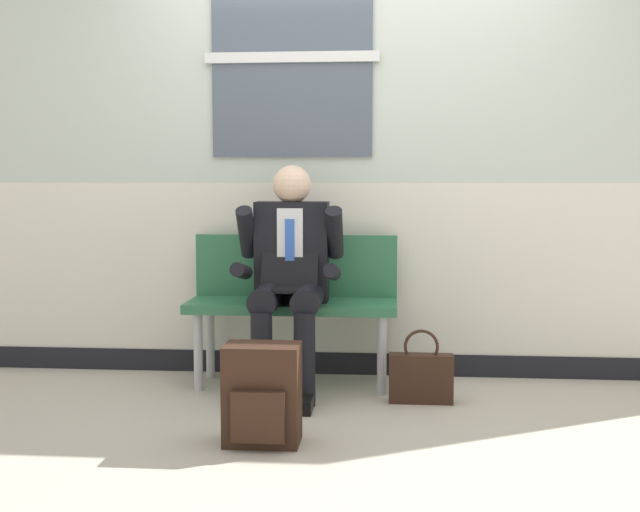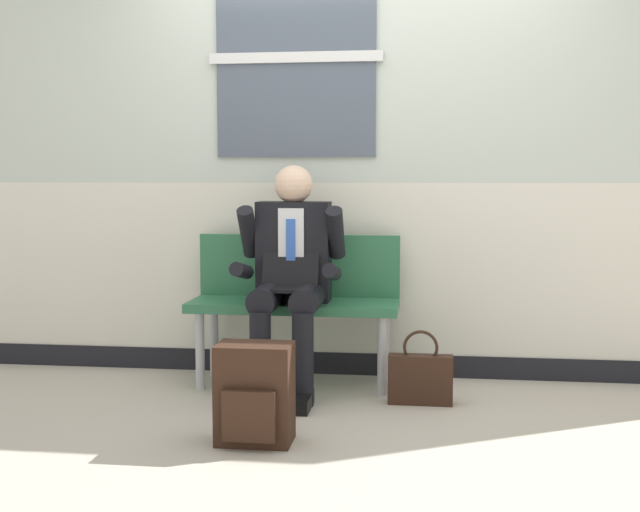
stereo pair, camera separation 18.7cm
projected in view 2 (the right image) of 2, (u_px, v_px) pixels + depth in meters
name	position (u px, v px, depth m)	size (l,w,h in m)	color
ground_plane	(351.00, 400.00, 4.27)	(18.00, 18.00, 0.00)	#B2A899
station_wall	(361.00, 146.00, 4.74)	(5.47, 0.17, 2.69)	beige
bench_with_person	(296.00, 294.00, 4.59)	(1.16, 0.42, 0.83)	#2D6B47
person_seated	(290.00, 272.00, 4.38)	(0.57, 0.70, 1.23)	black
backpack	(254.00, 395.00, 3.56)	(0.33, 0.25, 0.44)	#331E14
handbag	(420.00, 378.00, 4.19)	(0.33, 0.10, 0.38)	#331E14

